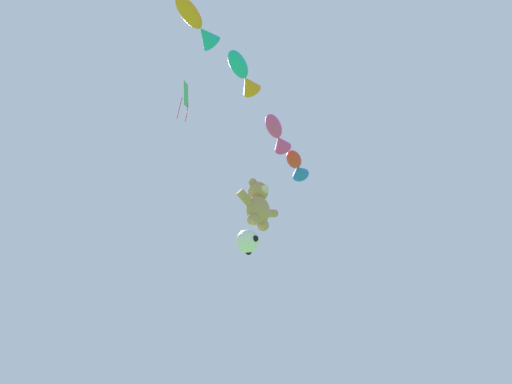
% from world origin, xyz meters
% --- Properties ---
extents(teddy_bear_kite, '(2.34, 1.03, 2.37)m').
position_xyz_m(teddy_bear_kite, '(2.59, 7.81, 9.63)').
color(teddy_bear_kite, tan).
extents(soccer_ball_kite, '(0.98, 0.98, 0.90)m').
position_xyz_m(soccer_ball_kite, '(2.22, 8.00, 7.75)').
color(soccer_ball_kite, white).
extents(fish_kite_crimson, '(1.82, 1.31, 0.80)m').
position_xyz_m(fish_kite_crimson, '(3.84, 6.52, 11.88)').
color(fish_kite_crimson, red).
extents(fish_kite_magenta, '(2.09, 1.45, 0.78)m').
position_xyz_m(fish_kite_magenta, '(2.00, 6.06, 12.13)').
color(fish_kite_magenta, '#E53F9E').
extents(fish_kite_teal, '(1.98, 1.29, 0.77)m').
position_xyz_m(fish_kite_teal, '(-0.78, 5.30, 12.73)').
color(fish_kite_teal, '#19ADB2').
extents(fish_kite_tangerine, '(1.79, 0.96, 0.67)m').
position_xyz_m(fish_kite_tangerine, '(-3.39, 4.63, 11.82)').
color(fish_kite_tangerine, orange).
extents(diamond_kite, '(1.03, 1.08, 2.58)m').
position_xyz_m(diamond_kite, '(-1.35, 8.47, 13.92)').
color(diamond_kite, green).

